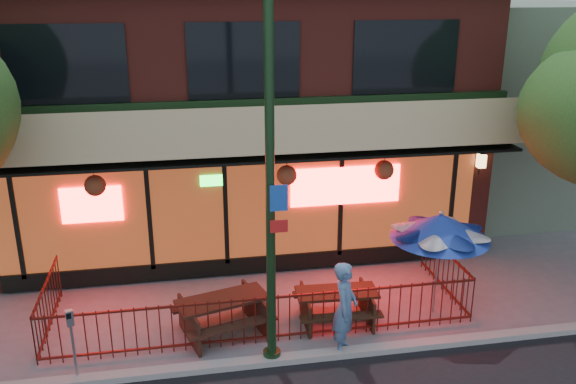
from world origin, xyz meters
name	(u,v)px	position (x,y,z in m)	size (l,w,h in m)	color
ground	(269,348)	(0.00, 0.00, 0.00)	(80.00, 80.00, 0.00)	gray
curb	(273,360)	(0.00, -0.50, 0.06)	(80.00, 0.25, 0.12)	#999993
restaurant_building	(229,76)	(0.00, 7.11, 4.13)	(12.96, 9.49, 8.05)	maroon
neighbor_building	(512,102)	(9.00, 7.70, 3.00)	(6.00, 7.00, 6.00)	slate
patio_fence	(264,305)	(0.00, 0.50, 0.63)	(8.44, 2.62, 1.00)	#4F1610
street_light	(270,199)	(0.00, -0.40, 3.15)	(0.43, 0.32, 7.00)	black
picnic_table_left	(223,310)	(-0.80, 0.70, 0.49)	(2.06, 1.78, 0.75)	#371D14
picnic_table_right	(336,301)	(1.50, 0.70, 0.46)	(1.69, 1.33, 0.70)	#362013
patio_umbrella	(440,226)	(3.60, 0.70, 1.95)	(2.00, 1.99, 2.28)	gray
pedestrian	(345,308)	(1.37, -0.35, 0.91)	(0.66, 0.44, 1.82)	#4D719A
parking_meter_near	(72,334)	(-3.42, -0.40, 0.94)	(0.15, 0.14, 1.38)	#93959B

